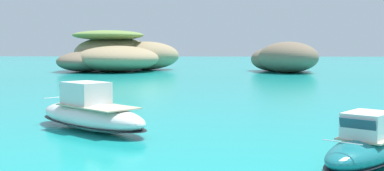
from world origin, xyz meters
TOP-DOWN VIEW (x-y plane):
  - islet_large at (-17.38, 75.88)m, footprint 22.77×25.73m
  - islet_small at (12.59, 71.13)m, footprint 13.45×17.64m
  - motorboat_white at (-6.34, 13.43)m, footprint 8.00×7.47m
  - motorboat_teal at (5.82, 6.66)m, footprint 5.68×6.46m

SIDE VIEW (x-z plane):
  - motorboat_teal at x=5.82m, z-range -0.32..1.64m
  - motorboat_white at x=-6.34m, z-range -0.41..2.08m
  - islet_small at x=12.59m, z-range -0.46..4.72m
  - islet_large at x=-17.38m, z-range -0.78..6.55m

